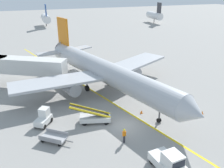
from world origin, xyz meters
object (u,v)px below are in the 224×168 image
belt_loader_forward_hold (94,117)px  safety_cone_tail_area (167,92)px  baggage_cart_loaded (54,138)px  ground_crew_marshaller (124,135)px  airliner (103,71)px  safety_cone_nose_right (142,112)px  pushback_tug (169,162)px  jet_bridge (22,66)px  safety_cone_nose_left (202,113)px  baggage_tug_near_wing (44,118)px  safety_cone_wingtip_left (163,93)px

belt_loader_forward_hold → safety_cone_tail_area: bearing=17.9°
baggage_cart_loaded → ground_crew_marshaller: ground_crew_marshaller is taller
airliner → safety_cone_nose_right: 9.66m
pushback_tug → safety_cone_tail_area: size_ratio=8.58×
safety_cone_nose_right → jet_bridge: bearing=132.9°
safety_cone_nose_left → safety_cone_nose_right: (-7.45, 2.98, 0.00)m
jet_bridge → baggage_tug_near_wing: (1.82, -13.62, -2.62)m
baggage_tug_near_wing → belt_loader_forward_hold: (5.90, -1.73, -0.15)m
belt_loader_forward_hold → ground_crew_marshaller: (1.85, -5.07, 0.13)m
baggage_tug_near_wing → belt_loader_forward_hold: size_ratio=0.53×
baggage_tug_near_wing → belt_loader_forward_hold: 6.15m
airliner → baggage_tug_near_wing: airliner is taller
pushback_tug → jet_bridge: bearing=114.3°
baggage_cart_loaded → safety_cone_wingtip_left: (17.80, 6.55, -0.25)m
safety_cone_nose_right → safety_cone_tail_area: size_ratio=1.00×
pushback_tug → ground_crew_marshaller: pushback_tug is taller
jet_bridge → ground_crew_marshaller: size_ratio=7.26×
ground_crew_marshaller → safety_cone_wingtip_left: ground_crew_marshaller is taller
pushback_tug → belt_loader_forward_hold: belt_loader_forward_hold is taller
ground_crew_marshaller → safety_cone_nose_right: 6.94m
pushback_tug → baggage_cart_loaded: 12.41m
baggage_tug_near_wing → belt_loader_forward_hold: bearing=-16.3°
ground_crew_marshaller → safety_cone_nose_left: ground_crew_marshaller is taller
baggage_tug_near_wing → ground_crew_marshaller: bearing=-41.2°
jet_bridge → pushback_tug: size_ratio=3.27×
baggage_cart_loaded → safety_cone_nose_left: bearing=-2.3°
jet_bridge → belt_loader_forward_hold: (7.71, -15.35, -2.77)m
pushback_tug → safety_cone_nose_left: size_ratio=8.58×
safety_cone_nose_left → safety_cone_nose_right: bearing=158.2°
airliner → safety_cone_nose_right: size_ratio=78.79×
pushback_tug → baggage_tug_near_wing: size_ratio=1.39×
airliner → safety_cone_nose_left: size_ratio=78.79×
airliner → pushback_tug: size_ratio=9.19×
pushback_tug → ground_crew_marshaller: (-2.12, 5.41, -0.08)m
baggage_cart_loaded → airliner: bearing=49.5°
airliner → safety_cone_tail_area: 10.64m
belt_loader_forward_hold → safety_cone_wingtip_left: belt_loader_forward_hold is taller
pushback_tug → baggage_tug_near_wing: pushback_tug is taller
safety_cone_tail_area → belt_loader_forward_hold: bearing=-162.1°
baggage_cart_loaded → safety_cone_nose_left: (19.24, -0.77, -0.25)m
airliner → belt_loader_forward_hold: airliner is taller
airliner → safety_cone_tail_area: size_ratio=78.79×
baggage_tug_near_wing → ground_crew_marshaller: (7.75, -6.80, -0.02)m
jet_bridge → pushback_tug: jet_bridge is taller
safety_cone_nose_left → safety_cone_wingtip_left: same height
safety_cone_nose_left → baggage_cart_loaded: bearing=177.7°
ground_crew_marshaller → safety_cone_nose_left: 12.33m
jet_bridge → belt_loader_forward_hold: size_ratio=2.39×
airliner → safety_cone_nose_left: airliner is taller
airliner → safety_cone_nose_left: (9.85, -11.77, -3.20)m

